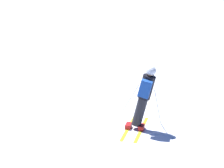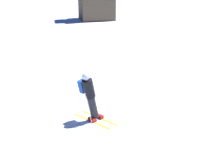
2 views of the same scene
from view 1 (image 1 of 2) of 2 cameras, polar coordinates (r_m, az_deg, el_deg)
ground_plane at (r=10.80m, az=0.24°, el=-5.53°), size 300.00×300.00×0.00m
skier at (r=9.82m, az=4.94°, el=-1.65°), size 1.48×1.70×1.83m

